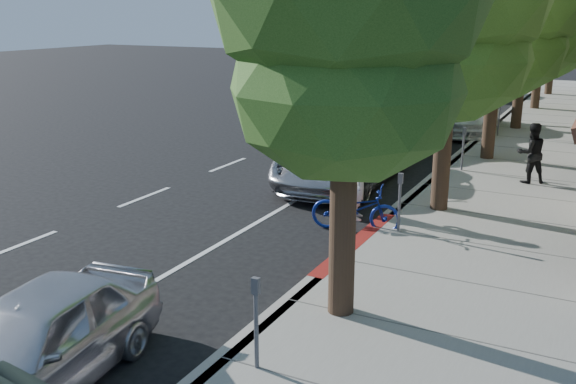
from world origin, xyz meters
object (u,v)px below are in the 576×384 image
Objects in this scene: street_tree_4 at (544,18)px; street_tree_5 at (557,10)px; cyclist at (358,181)px; near_car_a at (34,342)px; silver_suv at (341,157)px; dark_sedan at (401,124)px; pedestrian at (531,153)px; street_tree_2 at (500,3)px; street_tree_3 at (528,3)px; street_tree_0 at (348,0)px; bicycle at (356,208)px; white_pickup at (469,114)px; dark_suv_far at (484,85)px; street_tree_1 at (453,0)px.

street_tree_5 is at bearing 90.00° from street_tree_4.
near_car_a is at bearing 153.61° from cyclist.
silver_suv is 1.05× the size of dark_sedan.
silver_suv is 5.05m from pedestrian.
street_tree_2 reaches higher than silver_suv.
street_tree_3 reaches higher than dark_sedan.
street_tree_4 is (-0.00, 24.00, -0.50)m from street_tree_0.
pedestrian is (1.56, -2.57, -3.88)m from street_tree_2.
street_tree_3 is (-0.00, 18.00, 0.12)m from street_tree_0.
street_tree_2 is at bearing -7.99° from dark_sedan.
white_pickup is (-0.33, 12.99, 0.23)m from bicycle.
pedestrian reaches higher than near_car_a.
street_tree_0 is at bearing -69.65° from dark_sedan.
dark_sedan is 1.01× the size of white_pickup.
cyclist is at bearing -94.78° from street_tree_4.
cyclist is at bearing -96.94° from street_tree_3.
street_tree_5 reaches higher than cyclist.
pedestrian is (3.16, 4.59, 0.07)m from cyclist.
street_tree_3 is at bearing -90.00° from street_tree_4.
street_tree_0 reaches higher than white_pickup.
dark_sedan is at bearing 1.48° from bicycle.
cyclist reaches higher than pedestrian.
dark_suv_far is at bearing 101.16° from street_tree_2.
bicycle is (-1.32, -7.99, -4.33)m from street_tree_2.
street_tree_1 is at bearing -90.00° from street_tree_3.
street_tree_2 is 1.55× the size of white_pickup.
street_tree_5 is at bearing 90.00° from street_tree_1.
street_tree_4 is at bearing -90.00° from street_tree_5.
dark_suv_far is (-1.78, 23.70, 0.21)m from bicycle.
street_tree_0 reaches higher than dark_suv_far.
street_tree_1 is 5.34m from silver_suv.
cyclist is (-1.60, -13.15, -4.00)m from street_tree_3.
street_tree_4 is 19.51m from cyclist.
near_car_a is at bearing 40.03° from pedestrian.
street_tree_1 is at bearing -90.00° from street_tree_2.
dark_suv_far is at bearing 107.70° from street_tree_3.
pedestrian is at bearing -58.63° from street_tree_2.
pedestrian is at bearing -85.65° from street_tree_5.
street_tree_2 is 1.09× the size of street_tree_4.
street_tree_0 is 1.90× the size of near_car_a.
street_tree_0 is 1.45× the size of dark_sedan.
street_tree_5 is 4.65× the size of pedestrian.
pedestrian is at bearing 80.59° from street_tree_0.
cyclist is at bearing -93.64° from street_tree_5.
street_tree_0 is 0.99× the size of street_tree_5.
white_pickup is (1.45, 9.50, -0.02)m from silver_suv.
street_tree_5 is (0.00, 18.00, -0.21)m from street_tree_2.
bicycle is at bearing -92.91° from street_tree_5.
street_tree_4 is at bearing 90.00° from street_tree_2.
street_tree_0 is at bearing -90.00° from street_tree_1.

